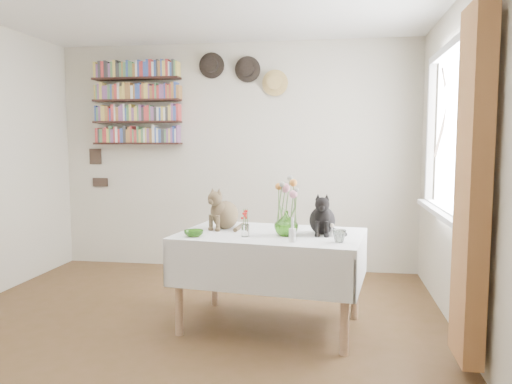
% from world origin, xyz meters
% --- Properties ---
extents(room, '(4.08, 4.58, 2.58)m').
position_xyz_m(room, '(0.00, 0.00, 1.25)').
color(room, brown).
rests_on(room, ground).
extents(window, '(0.12, 1.52, 1.32)m').
position_xyz_m(window, '(1.97, 0.80, 1.40)').
color(window, white).
rests_on(window, room).
extents(curtain, '(0.12, 0.38, 2.10)m').
position_xyz_m(curtain, '(1.90, -0.12, 1.15)').
color(curtain, brown).
rests_on(curtain, room).
extents(dining_table, '(1.47, 1.05, 0.73)m').
position_xyz_m(dining_table, '(0.63, 0.48, 0.55)').
color(dining_table, white).
rests_on(dining_table, room).
extents(tabby_cat, '(0.33, 0.36, 0.34)m').
position_xyz_m(tabby_cat, '(0.24, 0.63, 0.90)').
color(tabby_cat, brown).
rests_on(tabby_cat, dining_table).
extents(black_cat, '(0.21, 0.27, 0.32)m').
position_xyz_m(black_cat, '(1.01, 0.51, 0.89)').
color(black_cat, black).
rests_on(black_cat, dining_table).
extents(flower_vase, '(0.24, 0.24, 0.18)m').
position_xyz_m(flower_vase, '(0.75, 0.39, 0.82)').
color(flower_vase, '#6EBB40').
rests_on(flower_vase, dining_table).
extents(green_bowl, '(0.19, 0.19, 0.04)m').
position_xyz_m(green_bowl, '(0.09, 0.26, 0.75)').
color(green_bowl, '#6EBB40').
rests_on(green_bowl, dining_table).
extents(drinking_glass, '(0.09, 0.09, 0.09)m').
position_xyz_m(drinking_glass, '(1.13, 0.21, 0.77)').
color(drinking_glass, white).
rests_on(drinking_glass, dining_table).
extents(candlestick, '(0.05, 0.05, 0.17)m').
position_xyz_m(candlestick, '(0.82, 0.17, 0.79)').
color(candlestick, white).
rests_on(candlestick, dining_table).
extents(berry_jar, '(0.06, 0.06, 0.22)m').
position_xyz_m(berry_jar, '(0.46, 0.32, 0.83)').
color(berry_jar, white).
rests_on(berry_jar, dining_table).
extents(porcelain_figurine, '(0.05, 0.05, 0.10)m').
position_xyz_m(porcelain_figurine, '(1.08, 0.41, 0.77)').
color(porcelain_figurine, white).
rests_on(porcelain_figurine, dining_table).
extents(flower_bouquet, '(0.17, 0.13, 0.39)m').
position_xyz_m(flower_bouquet, '(0.75, 0.40, 1.07)').
color(flower_bouquet, '#4C7233').
rests_on(flower_bouquet, flower_vase).
extents(bookshelf_unit, '(1.00, 0.16, 0.91)m').
position_xyz_m(bookshelf_unit, '(-1.10, 2.16, 1.84)').
color(bookshelf_unit, black).
rests_on(bookshelf_unit, room).
extents(wall_hats, '(0.98, 0.09, 0.48)m').
position_xyz_m(wall_hats, '(0.12, 2.19, 2.17)').
color(wall_hats, black).
rests_on(wall_hats, room).
extents(wall_art_plaques, '(0.21, 0.02, 0.44)m').
position_xyz_m(wall_art_plaques, '(-1.63, 2.23, 1.12)').
color(wall_art_plaques, '#38281E').
rests_on(wall_art_plaques, room).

